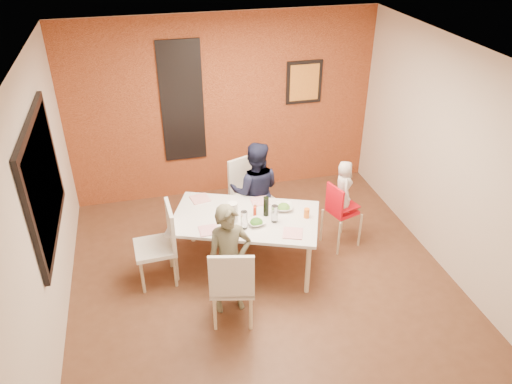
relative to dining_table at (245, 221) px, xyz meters
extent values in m
plane|color=brown|center=(0.13, -0.31, -0.65)|extent=(4.50, 4.50, 0.00)
cube|color=white|center=(0.13, -0.31, 2.05)|extent=(4.50, 4.50, 0.02)
cube|color=beige|center=(0.13, 1.94, 0.70)|extent=(4.50, 0.02, 2.70)
cube|color=beige|center=(0.13, -2.56, 0.70)|extent=(4.50, 0.02, 2.70)
cube|color=beige|center=(-2.12, -0.31, 0.70)|extent=(0.02, 4.50, 2.70)
cube|color=beige|center=(2.38, -0.31, 0.70)|extent=(0.02, 4.50, 2.70)
cube|color=maroon|center=(0.13, 1.92, 0.70)|extent=(4.50, 0.02, 2.70)
cube|color=black|center=(-2.09, -0.11, 0.90)|extent=(0.05, 1.70, 1.30)
cube|color=black|center=(-2.08, -0.11, 0.90)|extent=(0.02, 1.55, 1.15)
cube|color=silver|center=(-0.47, 1.90, 0.85)|extent=(0.55, 0.03, 1.70)
cube|color=black|center=(-0.47, 1.90, 0.85)|extent=(0.60, 0.03, 1.76)
cube|color=black|center=(1.33, 1.90, 1.00)|extent=(0.54, 0.03, 0.64)
cube|color=gold|center=(1.33, 1.88, 1.00)|extent=(0.44, 0.01, 0.54)
cube|color=silver|center=(0.00, 0.00, 0.04)|extent=(1.95, 1.52, 0.04)
cylinder|color=beige|center=(-0.87, -0.08, -0.31)|extent=(0.06, 0.06, 0.68)
cylinder|color=beige|center=(-0.58, 0.66, -0.31)|extent=(0.06, 0.06, 0.68)
cylinder|color=beige|center=(0.58, -0.66, -0.31)|extent=(0.06, 0.06, 0.68)
cylinder|color=beige|center=(0.87, 0.08, -0.31)|extent=(0.06, 0.06, 0.68)
cube|color=silver|center=(-0.33, -0.85, -0.18)|extent=(0.55, 0.55, 0.05)
cube|color=silver|center=(-0.38, -1.05, 0.08)|extent=(0.46, 0.14, 0.52)
cylinder|color=beige|center=(-0.11, -0.71, -0.43)|extent=(0.04, 0.04, 0.45)
cylinder|color=beige|center=(-0.19, -1.07, -0.43)|extent=(0.04, 0.04, 0.45)
cylinder|color=beige|center=(-0.47, -0.62, -0.43)|extent=(0.04, 0.04, 0.45)
cylinder|color=beige|center=(-0.56, -0.99, -0.43)|extent=(0.04, 0.04, 0.45)
cube|color=silver|center=(0.27, 0.76, -0.17)|extent=(0.61, 0.61, 0.05)
cube|color=silver|center=(0.19, 0.96, 0.10)|extent=(0.45, 0.21, 0.53)
cylinder|color=#BDA68C|center=(0.16, 0.51, -0.42)|extent=(0.04, 0.04, 0.46)
cylinder|color=#BDA68C|center=(0.02, 0.87, -0.42)|extent=(0.04, 0.04, 0.46)
cylinder|color=#BDA68C|center=(0.52, 0.66, -0.42)|extent=(0.04, 0.04, 0.46)
cylinder|color=#BDA68C|center=(0.38, 1.01, -0.42)|extent=(0.04, 0.04, 0.46)
cube|color=white|center=(-1.09, -0.02, -0.18)|extent=(0.49, 0.49, 0.05)
cube|color=white|center=(-0.88, -0.01, 0.08)|extent=(0.07, 0.46, 0.52)
cylinder|color=tan|center=(-1.29, 0.16, -0.43)|extent=(0.04, 0.04, 0.45)
cylinder|color=tan|center=(-0.91, 0.18, -0.43)|extent=(0.04, 0.04, 0.45)
cylinder|color=tan|center=(-1.27, -0.22, -0.43)|extent=(0.04, 0.04, 0.45)
cylinder|color=tan|center=(-0.89, -0.20, -0.43)|extent=(0.04, 0.04, 0.45)
cube|color=red|center=(1.31, 0.14, -0.14)|extent=(0.40, 0.40, 0.05)
cube|color=red|center=(1.17, 0.10, 0.07)|extent=(0.12, 0.31, 0.37)
cube|color=red|center=(1.31, 0.14, -0.05)|extent=(0.40, 0.40, 0.02)
cylinder|color=#C2B390|center=(1.54, 0.03, -0.41)|extent=(0.03, 0.03, 0.49)
cylinder|color=#C2B390|center=(1.20, -0.08, -0.41)|extent=(0.03, 0.03, 0.49)
cylinder|color=#C2B390|center=(1.43, 0.36, -0.41)|extent=(0.03, 0.03, 0.49)
cylinder|color=#C2B390|center=(1.09, 0.26, -0.41)|extent=(0.03, 0.03, 0.49)
imported|color=brown|center=(-0.33, -0.69, 0.01)|extent=(0.50, 0.34, 1.32)
imported|color=black|center=(0.27, 0.60, 0.04)|extent=(0.78, 0.67, 1.38)
imported|color=beige|center=(1.29, 0.14, 0.23)|extent=(0.26, 0.36, 0.68)
cube|color=white|center=(-0.47, -0.17, 0.07)|extent=(0.22, 0.22, 0.01)
cube|color=white|center=(0.25, 0.29, 0.07)|extent=(0.22, 0.22, 0.01)
cube|color=white|center=(0.45, -0.46, 0.07)|extent=(0.29, 0.29, 0.01)
cube|color=white|center=(-0.46, 0.53, 0.07)|extent=(0.26, 0.26, 0.01)
imported|color=white|center=(0.09, -0.18, 0.09)|extent=(0.24, 0.24, 0.05)
imported|color=white|center=(0.49, 0.05, 0.09)|extent=(0.27, 0.27, 0.06)
cylinder|color=black|center=(0.25, -0.02, 0.19)|extent=(0.07, 0.07, 0.25)
cylinder|color=white|center=(-0.06, -0.22, 0.18)|extent=(0.08, 0.08, 0.22)
cylinder|color=silver|center=(0.31, -0.17, 0.17)|extent=(0.08, 0.08, 0.22)
cylinder|color=white|center=(-0.16, -0.06, 0.19)|extent=(0.11, 0.11, 0.25)
cylinder|color=red|center=(0.11, -0.04, 0.14)|extent=(0.04, 0.04, 0.15)
cylinder|color=#2C6E24|center=(0.12, -0.02, 0.13)|extent=(0.03, 0.03, 0.13)
cylinder|color=brown|center=(0.12, 0.02, 0.13)|extent=(0.04, 0.04, 0.14)
cylinder|color=orange|center=(0.70, -0.18, 0.12)|extent=(0.07, 0.07, 0.12)
camera|label=1|loc=(-1.06, -4.83, 3.36)|focal=35.00mm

